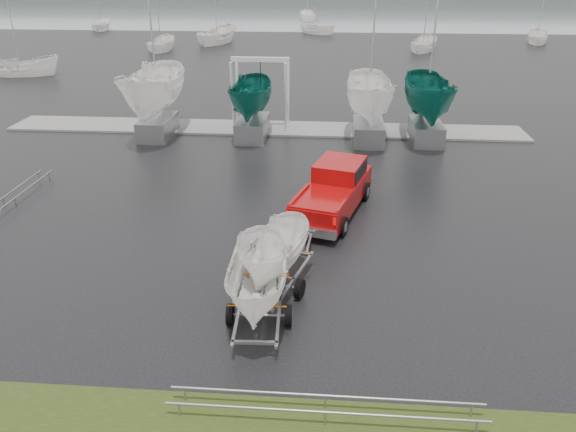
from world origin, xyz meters
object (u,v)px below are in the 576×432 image
at_px(trailer_parked, 258,237).
at_px(boat_hoist, 261,83).
at_px(pickup_truck, 335,188).
at_px(trailer_hitched, 276,219).

distance_m(trailer_parked, boat_hoist, 19.17).
relative_size(pickup_truck, trailer_hitched, 1.35).
height_order(trailer_parked, boat_hoist, trailer_parked).
distance_m(pickup_truck, boat_hoist, 12.28).
xyz_separation_m(trailer_parked, boat_hoist, (-2.29, 19.03, 0.07)).
xyz_separation_m(pickup_truck, boat_hoist, (-4.31, 11.37, 1.71)).
bearing_deg(pickup_truck, trailer_hitched, -90.00).
bearing_deg(boat_hoist, pickup_truck, -69.23).
distance_m(pickup_truck, trailer_hitched, 6.42).
bearing_deg(trailer_parked, boat_hoist, 94.27).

